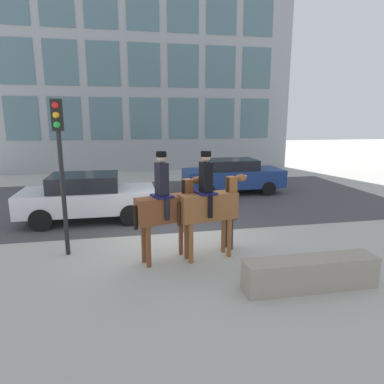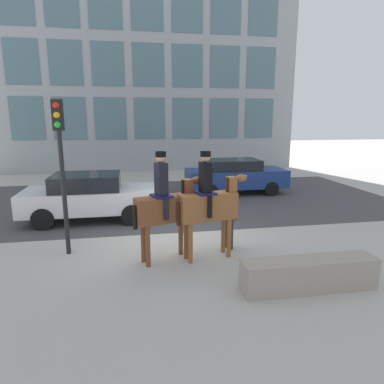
# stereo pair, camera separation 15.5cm
# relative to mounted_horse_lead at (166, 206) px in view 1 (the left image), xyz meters

# --- Properties ---
(ground_plane) EXTENTS (80.00, 80.00, 0.00)m
(ground_plane) POSITION_rel_mounted_horse_lead_xyz_m (0.48, 1.40, -1.35)
(ground_plane) COLOR #B2AFA8
(road_surface) EXTENTS (19.03, 8.50, 0.01)m
(road_surface) POSITION_rel_mounted_horse_lead_xyz_m (0.48, 6.15, -1.35)
(road_surface) COLOR #444447
(road_surface) RESTS_ON ground_plane
(mounted_horse_lead) EXTENTS (1.73, 0.84, 2.61)m
(mounted_horse_lead) POSITION_rel_mounted_horse_lead_xyz_m (0.00, 0.00, 0.00)
(mounted_horse_lead) COLOR brown
(mounted_horse_lead) RESTS_ON ground_plane
(mounted_horse_companion) EXTENTS (1.80, 0.71, 2.60)m
(mounted_horse_companion) POSITION_rel_mounted_horse_lead_xyz_m (1.03, -0.01, 0.00)
(mounted_horse_companion) COLOR brown
(mounted_horse_companion) RESTS_ON ground_plane
(pedestrian_bystander) EXTENTS (0.80, 0.61, 1.58)m
(pedestrian_bystander) POSITION_rel_mounted_horse_lead_xyz_m (1.67, 0.45, -0.42)
(pedestrian_bystander) COLOR #332D28
(pedestrian_bystander) RESTS_ON ground_plane
(street_car_near_lane) EXTENTS (4.31, 1.99, 1.54)m
(street_car_near_lane) POSITION_rel_mounted_horse_lead_xyz_m (-2.15, 3.80, -0.54)
(street_car_near_lane) COLOR silver
(street_car_near_lane) RESTS_ON ground_plane
(street_car_far_lane) EXTENTS (4.41, 1.87, 1.53)m
(street_car_far_lane) POSITION_rel_mounted_horse_lead_xyz_m (3.85, 6.94, -0.55)
(street_car_far_lane) COLOR navy
(street_car_far_lane) RESTS_ON ground_plane
(traffic_light) EXTENTS (0.24, 0.29, 3.77)m
(traffic_light) POSITION_rel_mounted_horse_lead_xyz_m (-2.39, 0.82, 1.19)
(traffic_light) COLOR black
(traffic_light) RESTS_ON ground_plane
(planter_ledge) EXTENTS (2.72, 0.56, 0.63)m
(planter_ledge) POSITION_rel_mounted_horse_lead_xyz_m (2.64, -1.93, -1.03)
(planter_ledge) COLOR #9E9384
(planter_ledge) RESTS_ON ground_plane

